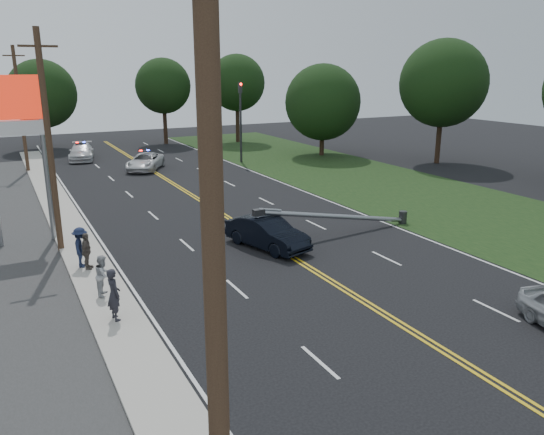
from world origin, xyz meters
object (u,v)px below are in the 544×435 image
fallen_streetlight (345,216)px  bystander_c (81,247)px  traffic_signal (241,115)px  bystander_d (87,251)px  emergency_a (145,162)px  pylon_sign (12,120)px  utility_pole_near (216,339)px  utility_pole_mid (49,143)px  bystander_a (114,294)px  emergency_b (81,152)px  crashed_sedan (267,233)px  bystander_b (103,275)px  utility_pole_far (21,109)px

fallen_streetlight → bystander_c: 12.90m
traffic_signal → bystander_d: size_ratio=4.48×
traffic_signal → emergency_a: size_ratio=1.41×
emergency_a → bystander_c: 22.94m
fallen_streetlight → bystander_c: bearing=175.6°
bystander_c → traffic_signal: bearing=-25.9°
pylon_sign → emergency_a: pylon_sign is taller
bystander_d → utility_pole_near: bearing=-156.1°
fallen_streetlight → bystander_d: (-12.70, 0.62, -0.01)m
pylon_sign → emergency_a: (10.12, 16.38, -5.30)m
utility_pole_near → emergency_a: 39.62m
utility_pole_mid → bystander_a: bearing=-85.1°
emergency_b → utility_pole_mid: bearing=-89.5°
bystander_d → crashed_sedan: bearing=-69.1°
fallen_streetlight → bystander_b: bearing=-169.1°
utility_pole_far → emergency_a: size_ratio=2.01×
bystander_d → bystander_a: bearing=-153.1°
utility_pole_near → bystander_b: (0.81, 13.59, -4.19)m
fallen_streetlight → utility_pole_mid: size_ratio=0.94×
utility_pole_far → bystander_b: bearing=-88.4°
traffic_signal → emergency_b: bearing=147.8°
traffic_signal → bystander_b: traffic_signal is taller
emergency_a → emergency_b: 8.57m
utility_pole_near → emergency_a: size_ratio=2.01×
fallen_streetlight → bystander_c: (-12.86, 1.00, 0.07)m
utility_pole_near → utility_pole_mid: same height
fallen_streetlight → utility_pole_far: size_ratio=0.94×
pylon_sign → fallen_streetlight: bearing=-22.2°
utility_pole_near → crashed_sedan: size_ratio=2.21×
utility_pole_far → crashed_sedan: utility_pole_far is taller
fallen_streetlight → bystander_b: 12.81m
emergency_b → utility_pole_near: bearing=-84.9°
emergency_a → traffic_signal: bearing=27.3°
crashed_sedan → bystander_b: bystander_b is taller
utility_pole_mid → utility_pole_far: bearing=90.0°
utility_pole_far → bystander_a: 30.93m
crashed_sedan → bystander_c: size_ratio=2.60×
fallen_streetlight → utility_pole_near: (-13.39, -16.00, 4.17)m
fallen_streetlight → utility_pole_mid: bearing=163.4°
bystander_b → utility_pole_near: bearing=-160.9°
emergency_a → bystander_a: size_ratio=2.74×
fallen_streetlight → bystander_d: bearing=177.2°
bystander_c → bystander_d: 0.43m
fallen_streetlight → bystander_a: 13.48m
utility_pole_near → emergency_b: bearing=84.0°
utility_pole_near → fallen_streetlight: bearing=50.1°
pylon_sign → bystander_b: bearing=-75.9°
utility_pole_mid → crashed_sedan: size_ratio=2.21×
bystander_d → pylon_sign: bearing=46.6°
utility_pole_mid → pylon_sign: bearing=123.0°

